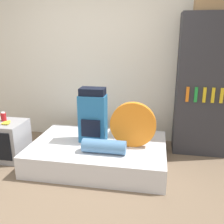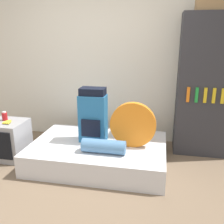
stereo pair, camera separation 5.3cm
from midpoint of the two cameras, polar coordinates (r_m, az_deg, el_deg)
name	(u,v)px [view 2 (the right image)]	position (r m, az deg, el deg)	size (l,w,h in m)	color
ground_plane	(68,196)	(2.93, -9.49, -18.36)	(16.00, 16.00, 0.00)	brown
wall_back	(103,61)	(4.11, -1.62, 11.55)	(8.00, 0.05, 2.60)	silver
bed	(99,153)	(3.47, -2.61, -9.30)	(1.80, 1.20, 0.29)	silver
backpack	(93,116)	(3.37, -3.92, -0.86)	(0.36, 0.26, 0.74)	#23669E
tent_bag	(133,125)	(3.22, 5.27, -2.94)	(0.59, 0.08, 0.59)	orange
sleeping_roll	(104,146)	(3.10, -1.43, -7.85)	(0.54, 0.17, 0.17)	teal
television	(7,140)	(3.87, -22.42, -5.84)	(0.52, 0.49, 0.54)	#939399
canister	(5,116)	(3.84, -22.97, -0.89)	(0.07, 0.07, 0.13)	#B2191E
banana_bunch	(8,122)	(3.71, -22.28, -2.09)	(0.12, 0.16, 0.03)	yellow
bookshelf	(208,87)	(3.80, 21.40, 5.38)	(0.83, 0.42, 2.00)	#2D2D33
cardboard_box	(210,5)	(3.76, 21.86, 21.83)	(0.35, 0.23, 0.16)	#99754C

